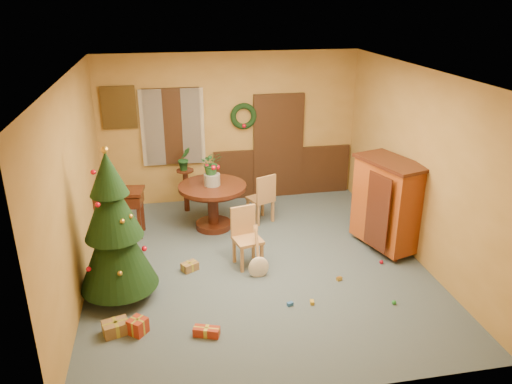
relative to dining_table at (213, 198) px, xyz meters
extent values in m
plane|color=#35424D|center=(0.51, -1.42, -0.57)|extent=(5.50, 5.50, 0.00)
plane|color=silver|center=(0.51, -1.42, 2.33)|extent=(5.50, 5.50, 0.00)
plane|color=olive|center=(0.51, 1.33, 0.88)|extent=(5.00, 0.00, 5.00)
plane|color=olive|center=(0.51, -4.17, 0.88)|extent=(5.00, 0.00, 5.00)
plane|color=olive|center=(-1.99, -1.42, 0.88)|extent=(0.00, 5.50, 5.50)
plane|color=olive|center=(3.01, -1.42, 0.88)|extent=(0.00, 5.50, 5.50)
cube|color=black|center=(1.56, 1.29, -0.07)|extent=(2.80, 0.06, 1.00)
cube|color=black|center=(1.46, 1.28, 0.48)|extent=(1.00, 0.08, 2.10)
cube|color=white|center=(1.46, 1.31, 0.43)|extent=(0.80, 0.03, 1.90)
cube|color=black|center=(-0.59, 1.28, 0.98)|extent=(1.05, 0.08, 1.45)
cube|color=white|center=(-0.59, 1.31, 0.98)|extent=(0.88, 0.03, 1.25)
cube|color=white|center=(-0.97, 1.23, 0.98)|extent=(0.42, 0.02, 1.45)
cube|color=white|center=(-0.21, 1.23, 0.98)|extent=(0.42, 0.02, 1.45)
torus|color=black|center=(0.76, 1.25, 1.13)|extent=(0.51, 0.11, 0.51)
cube|color=#4C3819|center=(-1.54, 1.29, 1.38)|extent=(0.62, 0.05, 0.78)
cube|color=gray|center=(-1.54, 1.32, 1.38)|extent=(0.48, 0.02, 0.62)
cylinder|color=black|center=(0.00, 0.00, 0.21)|extent=(1.18, 1.18, 0.06)
cylinder|color=black|center=(0.00, 0.00, 0.15)|extent=(1.05, 1.05, 0.04)
cylinder|color=black|center=(0.00, 0.00, -0.17)|extent=(0.19, 0.19, 0.65)
cylinder|color=black|center=(0.00, 0.00, -0.52)|extent=(0.63, 0.63, 0.11)
cylinder|color=slate|center=(0.00, 0.00, 0.35)|extent=(0.28, 0.28, 0.20)
imported|color=#1E4C23|center=(0.00, 0.00, 0.65)|extent=(0.36, 0.31, 0.40)
cube|color=#A97E43|center=(0.37, -1.41, -0.14)|extent=(0.48, 0.48, 0.05)
cube|color=#A97E43|center=(0.33, -1.24, 0.11)|extent=(0.40, 0.13, 0.47)
cube|color=#A97E43|center=(0.49, -1.22, -0.36)|extent=(0.05, 0.05, 0.41)
cube|color=#A97E43|center=(0.18, -1.29, -0.36)|extent=(0.05, 0.05, 0.41)
cube|color=#A97E43|center=(0.57, -1.53, -0.36)|extent=(0.05, 0.05, 0.41)
cube|color=#A97E43|center=(0.25, -1.61, -0.36)|extent=(0.05, 0.05, 0.41)
cube|color=#A97E43|center=(0.87, 0.14, -0.14)|extent=(0.53, 0.53, 0.05)
cube|color=#A97E43|center=(0.95, -0.03, 0.12)|extent=(0.38, 0.20, 0.48)
cube|color=#A97E43|center=(0.79, -0.08, -0.36)|extent=(0.06, 0.06, 0.41)
cube|color=#A97E43|center=(1.09, 0.05, -0.36)|extent=(0.06, 0.06, 0.41)
cube|color=#A97E43|center=(0.66, 0.22, -0.36)|extent=(0.06, 0.06, 0.41)
cube|color=#A97E43|center=(0.96, 0.35, -0.36)|extent=(0.06, 0.06, 0.41)
cylinder|color=black|center=(-0.42, 0.84, -0.17)|extent=(0.10, 0.10, 0.80)
cylinder|color=black|center=(-0.42, 0.84, 0.24)|extent=(0.32, 0.32, 0.03)
imported|color=#19471E|center=(-0.42, 0.84, 0.48)|extent=(0.30, 0.28, 0.44)
cylinder|color=#382111|center=(-1.49, -1.93, -0.45)|extent=(0.13, 0.13, 0.23)
cone|color=black|center=(-1.49, -1.93, 0.24)|extent=(1.04, 1.04, 1.23)
cone|color=black|center=(-1.49, -1.93, 0.81)|extent=(0.76, 0.76, 0.90)
cone|color=black|center=(-1.49, -1.93, 1.23)|extent=(0.49, 0.49, 0.57)
sphere|color=gold|center=(-1.49, -1.93, 1.54)|extent=(0.09, 0.09, 0.09)
cube|color=black|center=(-1.64, 0.02, 0.24)|extent=(0.99, 0.58, 0.06)
cube|color=black|center=(-1.64, 0.02, 0.09)|extent=(0.93, 0.53, 0.20)
cube|color=black|center=(-2.03, 0.02, -0.18)|extent=(0.10, 0.34, 0.77)
cube|color=black|center=(-1.24, 0.02, -0.18)|extent=(0.10, 0.34, 0.77)
cube|color=#5C200A|center=(2.66, -1.25, 0.20)|extent=(0.85, 1.22, 1.37)
cube|color=black|center=(2.66, -1.25, 0.90)|extent=(0.93, 1.30, 0.06)
cylinder|color=black|center=(2.66, -1.71, -0.52)|extent=(0.08, 0.08, 0.10)
cylinder|color=black|center=(2.66, -0.79, -0.52)|extent=(0.08, 0.08, 0.10)
cube|color=brown|center=(-1.50, -2.74, -0.49)|extent=(0.36, 0.30, 0.16)
cube|color=gold|center=(-1.50, -2.74, -0.49)|extent=(0.31, 0.12, 0.17)
cube|color=gold|center=(-1.50, -2.74, -0.49)|extent=(0.11, 0.23, 0.17)
cube|color=#9A2B14|center=(-1.23, -2.79, -0.47)|extent=(0.28, 0.28, 0.20)
cube|color=gold|center=(-1.23, -2.79, -0.47)|extent=(0.17, 0.15, 0.20)
cube|color=gold|center=(-1.23, -2.79, -0.47)|extent=(0.15, 0.17, 0.20)
cube|color=brown|center=(-0.51, -1.40, -0.50)|extent=(0.28, 0.26, 0.13)
cube|color=gold|center=(-0.51, -1.40, -0.50)|extent=(0.22, 0.14, 0.13)
cube|color=gold|center=(-0.51, -1.40, -0.50)|extent=(0.11, 0.16, 0.13)
cube|color=#9A2B14|center=(-0.41, -2.99, -0.51)|extent=(0.34, 0.23, 0.11)
cube|color=gold|center=(-0.41, -2.99, -0.51)|extent=(0.31, 0.13, 0.11)
cube|color=gold|center=(-0.41, -2.99, -0.51)|extent=(0.09, 0.14, 0.11)
cube|color=#2456A0|center=(0.75, -2.58, -0.54)|extent=(0.09, 0.08, 0.05)
sphere|color=#24872E|center=(2.13, -2.81, -0.54)|extent=(0.06, 0.06, 0.06)
cube|color=#B99222|center=(1.05, -2.59, -0.54)|extent=(0.06, 0.09, 0.05)
sphere|color=red|center=(2.41, -1.76, -0.54)|extent=(0.06, 0.06, 0.06)
cube|color=gold|center=(1.61, -2.09, -0.54)|extent=(0.09, 0.08, 0.05)
camera|label=1|loc=(-0.75, -8.03, 3.33)|focal=35.00mm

